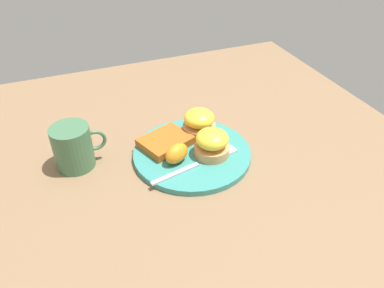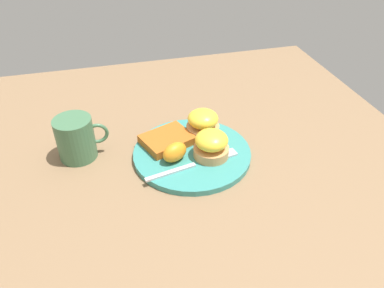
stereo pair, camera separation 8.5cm
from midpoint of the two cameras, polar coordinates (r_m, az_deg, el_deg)
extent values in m
plane|color=#846647|center=(0.87, 2.79, -1.90)|extent=(1.10, 1.10, 0.00)
cylinder|color=teal|center=(0.87, 2.81, -1.54)|extent=(0.27, 0.27, 0.01)
cylinder|color=tan|center=(0.85, 5.81, -1.24)|extent=(0.08, 0.08, 0.02)
ellipsoid|color=yellow|center=(0.83, 5.94, 0.50)|extent=(0.07, 0.07, 0.04)
cylinder|color=tan|center=(0.91, 4.31, 2.12)|extent=(0.08, 0.08, 0.02)
ellipsoid|color=yellow|center=(0.90, 4.40, 3.80)|extent=(0.07, 0.07, 0.04)
cube|color=#B25B1D|center=(0.88, -1.07, 0.58)|extent=(0.14, 0.12, 0.02)
ellipsoid|color=orange|center=(0.82, 0.29, -1.37)|extent=(0.07, 0.06, 0.04)
cube|color=silver|center=(0.80, -0.23, -4.43)|extent=(0.12, 0.03, 0.00)
cube|color=silver|center=(0.86, 8.14, -1.66)|extent=(0.05, 0.03, 0.00)
cylinder|color=#42704C|center=(0.87, -14.69, 0.72)|extent=(0.09, 0.09, 0.10)
torus|color=#42704C|center=(0.86, -11.56, 1.47)|extent=(0.05, 0.01, 0.05)
camera|label=1|loc=(0.04, -87.14, 2.12)|focal=35.00mm
camera|label=2|loc=(0.04, 92.86, -2.12)|focal=35.00mm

